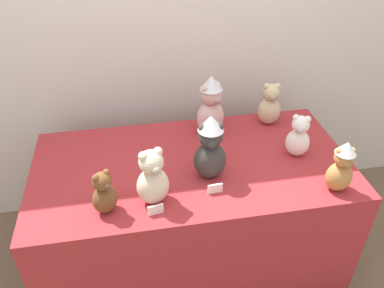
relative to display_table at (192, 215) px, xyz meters
name	(u,v)px	position (x,y,z in m)	size (l,w,h in m)	color
wall_back	(171,16)	(0.00, 0.66, 0.92)	(7.00, 0.08, 2.60)	silver
display_table	(192,215)	(0.00, 0.00, 0.00)	(1.61, 0.83, 0.75)	maroon
teddy_bear_chestnut	(104,194)	(-0.43, -0.26, 0.48)	(0.14, 0.14, 0.22)	brown
teddy_bear_blush	(211,106)	(0.15, 0.26, 0.55)	(0.20, 0.19, 0.35)	beige
teddy_bear_snow	(298,137)	(0.55, -0.02, 0.49)	(0.16, 0.15, 0.24)	white
teddy_bear_charcoal	(210,148)	(0.07, -0.11, 0.54)	(0.17, 0.14, 0.34)	#383533
teddy_bear_cream	(152,178)	(-0.22, -0.24, 0.51)	(0.18, 0.16, 0.28)	beige
teddy_bear_caramel	(341,167)	(0.63, -0.31, 0.51)	(0.13, 0.11, 0.27)	#B27A42
teddy_bear_sand	(270,105)	(0.51, 0.30, 0.50)	(0.15, 0.13, 0.26)	#CCB78E
name_card_front_left	(215,189)	(0.07, -0.24, 0.40)	(0.07, 0.01, 0.05)	white
name_card_front_middle	(156,210)	(-0.22, -0.32, 0.40)	(0.07, 0.01, 0.05)	white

